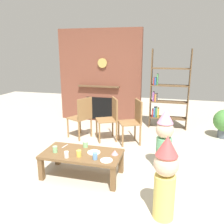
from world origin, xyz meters
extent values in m
plane|color=#BCB29E|center=(0.00, 0.00, 0.00)|extent=(12.00, 12.00, 0.00)
cube|color=brown|center=(-0.75, 2.60, 1.20)|extent=(2.20, 0.18, 2.40)
cube|color=black|center=(-0.75, 2.50, 0.35)|extent=(0.70, 0.02, 0.60)
cube|color=brown|center=(-0.75, 2.46, 0.95)|extent=(1.10, 0.10, 0.04)
cylinder|color=tan|center=(-0.64, 2.48, 1.55)|extent=(0.24, 0.04, 0.24)
cube|color=brown|center=(0.62, 2.40, 0.95)|extent=(0.02, 0.28, 1.90)
cube|color=brown|center=(1.50, 2.40, 0.95)|extent=(0.02, 0.28, 1.90)
cube|color=brown|center=(1.06, 2.40, 0.25)|extent=(0.86, 0.28, 0.02)
cube|color=brown|center=(1.06, 2.40, 0.65)|extent=(0.86, 0.28, 0.02)
cube|color=brown|center=(1.06, 2.40, 1.05)|extent=(0.86, 0.28, 0.02)
cube|color=brown|center=(1.06, 2.40, 1.45)|extent=(0.86, 0.28, 0.02)
cube|color=#B23333|center=(0.68, 2.40, 0.35)|extent=(0.03, 0.20, 0.18)
cube|color=#3359A5|center=(0.73, 2.40, 0.38)|extent=(0.04, 0.20, 0.24)
cube|color=#3F8C4C|center=(0.78, 2.40, 0.38)|extent=(0.03, 0.20, 0.24)
cube|color=gold|center=(0.82, 2.40, 0.37)|extent=(0.03, 0.20, 0.22)
cube|color=#8C4C99|center=(0.69, 2.40, 0.77)|extent=(0.04, 0.20, 0.22)
cube|color=#D87F3F|center=(0.74, 2.40, 0.74)|extent=(0.04, 0.20, 0.17)
cube|color=#4C4C51|center=(0.77, 2.40, 0.75)|extent=(0.02, 0.20, 0.18)
cube|color=#B23333|center=(0.68, 2.40, 1.14)|extent=(0.02, 0.20, 0.17)
cube|color=#3359A5|center=(0.72, 2.40, 1.15)|extent=(0.04, 0.20, 0.17)
cube|color=#3F8C4C|center=(0.76, 2.40, 1.19)|extent=(0.03, 0.20, 0.26)
cube|color=brown|center=(-0.13, -0.30, 0.36)|extent=(1.18, 0.60, 0.04)
cube|color=brown|center=(-0.68, -0.56, 0.17)|extent=(0.07, 0.07, 0.34)
cube|color=brown|center=(0.41, -0.56, 0.17)|extent=(0.07, 0.07, 0.34)
cube|color=brown|center=(-0.68, -0.05, 0.17)|extent=(0.07, 0.07, 0.34)
cube|color=brown|center=(0.41, -0.05, 0.17)|extent=(0.07, 0.07, 0.34)
cylinder|color=#8CD18C|center=(-0.16, -0.09, 0.43)|extent=(0.08, 0.08, 0.09)
cylinder|color=#F2CC4C|center=(-0.12, -0.43, 0.43)|extent=(0.07, 0.07, 0.09)
cylinder|color=silver|center=(-0.28, -0.51, 0.43)|extent=(0.06, 0.06, 0.09)
cylinder|color=#669EE0|center=(0.13, -0.46, 0.43)|extent=(0.07, 0.07, 0.10)
cylinder|color=#8CD18C|center=(-0.52, -0.39, 0.43)|extent=(0.07, 0.07, 0.10)
cylinder|color=white|center=(0.04, -0.26, 0.39)|extent=(0.19, 0.19, 0.01)
cylinder|color=white|center=(0.29, -0.46, 0.39)|extent=(0.17, 0.17, 0.01)
cone|color=pink|center=(0.36, -0.24, 0.42)|extent=(0.10, 0.10, 0.07)
cube|color=silver|center=(-0.48, -0.15, 0.38)|extent=(0.04, 0.15, 0.01)
cylinder|color=#E0CC66|center=(1.10, -0.92, 0.26)|extent=(0.24, 0.24, 0.53)
sphere|color=beige|center=(1.10, -0.92, 0.67)|extent=(0.27, 0.27, 0.27)
cone|color=#EA4C4C|center=(1.10, -0.92, 0.88)|extent=(0.25, 0.25, 0.22)
cylinder|color=#66B27F|center=(1.04, 0.22, 0.27)|extent=(0.24, 0.24, 0.53)
sphere|color=beige|center=(1.04, 0.22, 0.67)|extent=(0.28, 0.28, 0.28)
cone|color=pink|center=(1.04, 0.22, 0.89)|extent=(0.25, 0.25, 0.22)
cube|color=olive|center=(-0.80, 1.23, 0.44)|extent=(0.53, 0.53, 0.02)
cube|color=olive|center=(-0.63, 1.15, 0.68)|extent=(0.20, 0.37, 0.45)
cylinder|color=olive|center=(-0.88, 1.47, 0.21)|extent=(0.04, 0.04, 0.43)
cylinder|color=olive|center=(-1.04, 1.14, 0.21)|extent=(0.04, 0.04, 0.43)
cylinder|color=olive|center=(-0.56, 1.31, 0.21)|extent=(0.04, 0.04, 0.43)
cylinder|color=olive|center=(-0.71, 0.99, 0.21)|extent=(0.04, 0.04, 0.43)
cube|color=olive|center=(-0.19, 1.23, 0.44)|extent=(0.54, 0.54, 0.02)
cube|color=olive|center=(-0.02, 1.31, 0.68)|extent=(0.21, 0.37, 0.45)
cylinder|color=olive|center=(-0.43, 1.30, 0.21)|extent=(0.04, 0.04, 0.43)
cylinder|color=olive|center=(-0.27, 0.98, 0.21)|extent=(0.04, 0.04, 0.43)
cylinder|color=olive|center=(-0.11, 1.47, 0.21)|extent=(0.04, 0.04, 0.43)
cylinder|color=olive|center=(0.05, 1.15, 0.21)|extent=(0.04, 0.04, 0.43)
cube|color=olive|center=(0.32, 1.16, 0.44)|extent=(0.53, 0.53, 0.02)
cube|color=olive|center=(0.48, 1.24, 0.68)|extent=(0.20, 0.37, 0.45)
cylinder|color=olive|center=(0.08, 1.24, 0.21)|extent=(0.04, 0.04, 0.43)
cylinder|color=olive|center=(0.23, 0.92, 0.21)|extent=(0.04, 0.04, 0.43)
cylinder|color=olive|center=(0.40, 1.40, 0.21)|extent=(0.04, 0.04, 0.43)
cylinder|color=olive|center=(0.56, 1.08, 0.21)|extent=(0.04, 0.04, 0.43)
cylinder|color=#4C5660|center=(2.27, 1.97, 0.09)|extent=(0.24, 0.24, 0.19)
camera|label=1|loc=(1.10, -3.26, 1.85)|focal=37.11mm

